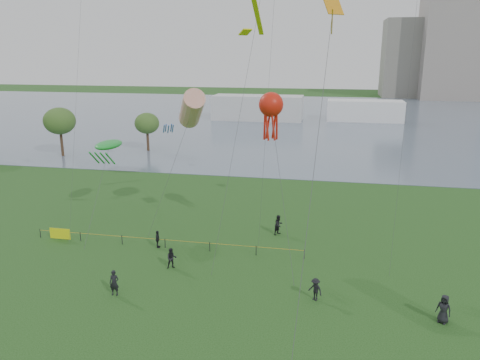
# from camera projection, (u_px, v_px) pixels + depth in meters

# --- Properties ---
(lake) EXTENTS (400.00, 120.00, 0.08)m
(lake) POSITION_uv_depth(u_px,v_px,m) (307.00, 118.00, 119.22)
(lake) COLOR slate
(lake) RESTS_ON ground_plane
(building_mid) EXTENTS (20.00, 20.00, 38.00)m
(building_mid) POSITION_uv_depth(u_px,v_px,m) (450.00, 44.00, 164.41)
(building_mid) COLOR gray
(building_mid) RESTS_ON ground_plane
(building_low) EXTENTS (16.00, 18.00, 28.00)m
(building_low) POSITION_uv_depth(u_px,v_px,m) (405.00, 58.00, 173.99)
(building_low) COLOR slate
(building_low) RESTS_ON ground_plane
(pavilion_left) EXTENTS (22.00, 8.00, 6.00)m
(pavilion_left) POSITION_uv_depth(u_px,v_px,m) (258.00, 108.00, 115.90)
(pavilion_left) COLOR silver
(pavilion_left) RESTS_ON ground_plane
(pavilion_right) EXTENTS (18.00, 7.00, 5.00)m
(pavilion_right) POSITION_uv_depth(u_px,v_px,m) (365.00, 111.00, 114.10)
(pavilion_right) COLOR white
(pavilion_right) RESTS_ON ground_plane
(trees) EXTENTS (28.62, 14.93, 7.88)m
(trees) POSITION_uv_depth(u_px,v_px,m) (58.00, 124.00, 75.43)
(trees) COLOR #3A281A
(trees) RESTS_ON ground_plane
(fence) EXTENTS (24.07, 0.07, 1.05)m
(fence) POSITION_uv_depth(u_px,v_px,m) (100.00, 237.00, 41.61)
(fence) COLOR black
(fence) RESTS_ON ground_plane
(spectator_a) EXTENTS (0.99, 0.90, 1.66)m
(spectator_a) POSITION_uv_depth(u_px,v_px,m) (172.00, 258.00, 36.61)
(spectator_a) COLOR black
(spectator_a) RESTS_ON ground_plane
(spectator_b) EXTENTS (1.21, 1.08, 1.62)m
(spectator_b) POSITION_uv_depth(u_px,v_px,m) (315.00, 289.00, 31.88)
(spectator_b) COLOR black
(spectator_b) RESTS_ON ground_plane
(spectator_c) EXTENTS (0.54, 0.96, 1.55)m
(spectator_c) POSITION_uv_depth(u_px,v_px,m) (158.00, 239.00, 40.49)
(spectator_c) COLOR black
(spectator_c) RESTS_ON ground_plane
(spectator_d) EXTENTS (1.10, 1.00, 1.88)m
(spectator_d) POSITION_uv_depth(u_px,v_px,m) (444.00, 309.00, 29.20)
(spectator_d) COLOR black
(spectator_d) RESTS_ON ground_plane
(spectator_f) EXTENTS (0.71, 0.50, 1.84)m
(spectator_f) POSITION_uv_depth(u_px,v_px,m) (114.00, 283.00, 32.54)
(spectator_f) COLOR black
(spectator_f) RESTS_ON ground_plane
(spectator_g) EXTENTS (1.11, 1.15, 1.87)m
(spectator_g) POSITION_uv_depth(u_px,v_px,m) (279.00, 225.00, 43.39)
(spectator_g) COLOR black
(spectator_g) RESTS_ON ground_plane
(kite_windsock) EXTENTS (5.82, 5.18, 13.54)m
(kite_windsock) POSITION_uv_depth(u_px,v_px,m) (192.00, 109.00, 41.16)
(kite_windsock) COLOR #3F3F42
(kite_creature) EXTENTS (2.22, 10.11, 8.00)m
(kite_creature) POSITION_uv_depth(u_px,v_px,m) (109.00, 145.00, 46.06)
(kite_creature) COLOR #3F3F42
(kite_octopus) EXTENTS (3.86, 8.16, 13.32)m
(kite_octopus) POSITION_uv_depth(u_px,v_px,m) (271.00, 106.00, 38.07)
(kite_octopus) COLOR #3F3F42
(kite_delta) EXTENTS (1.86, 15.10, 19.70)m
(kite_delta) POSITION_uv_depth(u_px,v_px,m) (330.00, 28.00, 27.02)
(kite_delta) COLOR #3F3F42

